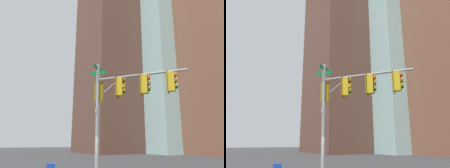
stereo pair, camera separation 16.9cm
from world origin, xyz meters
The scene contains 4 objects.
signal_pole_assembly centered at (0.94, -1.20, 4.82)m, with size 3.72×4.40×6.76m.
building_brick_nearside centered at (35.78, 16.13, 23.19)m, with size 19.15×19.22×46.38m, color brown.
building_brick_midblock centered at (23.20, 34.82, 23.65)m, with size 21.71×17.29×47.29m, color brown.
building_glass_tower centered at (39.27, 31.31, 34.32)m, with size 33.64×23.11×68.63m, color #9EC6C1.
Camera 1 is at (-5.24, -11.45, 2.22)m, focal length 35.37 mm.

